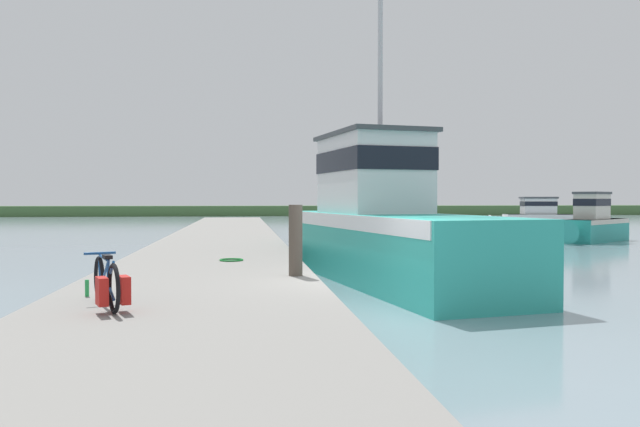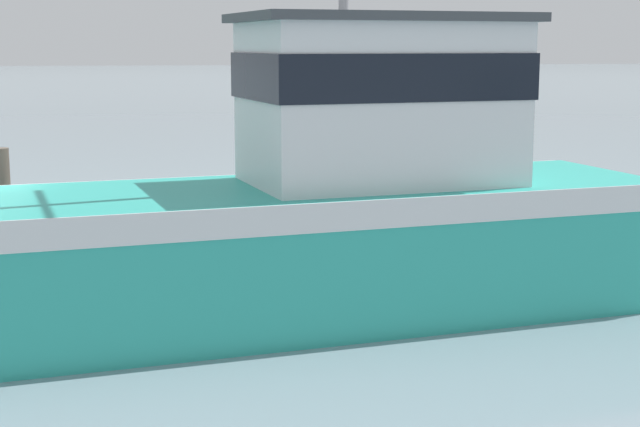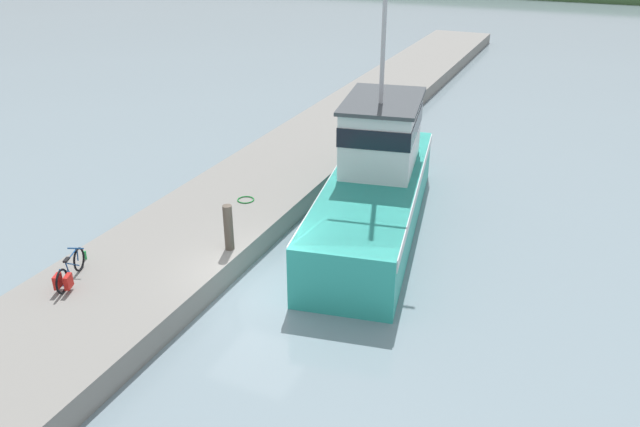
% 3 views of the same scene
% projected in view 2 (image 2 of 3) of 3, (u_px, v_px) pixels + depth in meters
% --- Properties ---
extents(fishing_boat_main, '(4.61, 12.36, 10.28)m').
position_uv_depth(fishing_boat_main, '(338.00, 205.00, 13.43)').
color(fishing_boat_main, teal).
rests_on(fishing_boat_main, ground_plane).
extents(mooring_post, '(0.27, 0.27, 1.39)m').
position_uv_depth(mooring_post, '(2.00, 192.00, 15.40)').
color(mooring_post, '#51473D').
rests_on(mooring_post, dock_pier).
extents(hose_coil, '(0.58, 0.58, 0.04)m').
position_uv_depth(hose_coil, '(200.00, 215.00, 17.28)').
color(hose_coil, '#197A2D').
rests_on(hose_coil, dock_pier).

